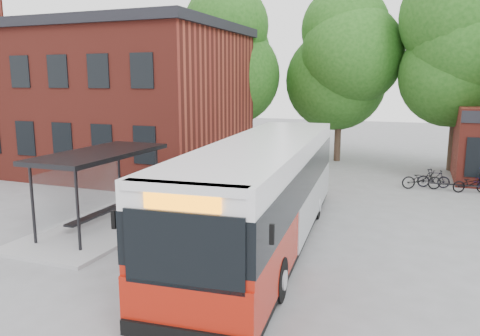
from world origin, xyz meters
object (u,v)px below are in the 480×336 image
at_px(bicycle_0, 422,179).
at_px(bicycle_1, 434,179).
at_px(city_bus, 265,193).
at_px(bicycle_2, 471,184).
at_px(bus_shelter, 102,190).

relative_size(bicycle_0, bicycle_1, 1.23).
relative_size(city_bus, bicycle_2, 7.95).
distance_m(bicycle_1, bicycle_2, 1.74).
relative_size(bus_shelter, bicycle_1, 4.48).
xyz_separation_m(bus_shelter, bicycle_1, (11.44, 11.58, -0.98)).
height_order(city_bus, bicycle_0, city_bus).
bearing_deg(bicycle_1, bus_shelter, 130.07).
height_order(bus_shelter, bicycle_0, bus_shelter).
bearing_deg(bicycle_0, city_bus, 137.59).
relative_size(city_bus, bicycle_0, 7.13).
distance_m(city_bus, bicycle_2, 12.70).
xyz_separation_m(bicycle_1, bicycle_2, (1.66, -0.53, -0.02)).
bearing_deg(bicycle_1, bicycle_0, 129.88).
distance_m(bus_shelter, bicycle_0, 15.50).
bearing_deg(city_bus, bicycle_0, 60.21).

